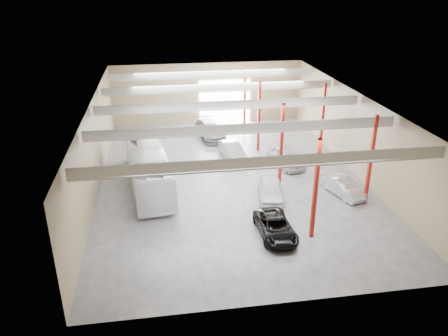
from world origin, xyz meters
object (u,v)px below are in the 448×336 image
object	(u,v)px
black_sedan	(275,227)
car_right_near	(343,187)
coach_bus	(148,167)
car_right_far	(286,156)
car_row_c	(210,130)
car_row_a	(271,190)
car_row_b	(232,150)

from	to	relation	value
black_sedan	car_right_near	xyz separation A→B (m)	(6.85, 5.01, 0.03)
coach_bus	car_right_far	xyz separation A→B (m)	(12.43, 2.41, -0.84)
car_row_c	car_right_near	bearing A→B (deg)	-68.47
car_row_a	car_right_far	distance (m)	6.97
car_right_near	car_row_b	bearing A→B (deg)	113.39
car_row_b	car_row_a	bearing A→B (deg)	-88.55
car_row_a	car_row_c	xyz separation A→B (m)	(-2.94, 14.76, 0.05)
car_row_a	car_row_b	size ratio (longest dim) A/B	1.01
car_row_c	car_row_b	bearing A→B (deg)	-85.86
car_row_a	car_row_b	bearing A→B (deg)	110.12
black_sedan	car_row_b	size ratio (longest dim) A/B	1.04
car_right_near	coach_bus	bearing A→B (deg)	148.96
car_right_near	car_row_a	bearing A→B (deg)	162.03
car_right_near	car_right_far	xyz separation A→B (m)	(-2.80, 6.46, 0.15)
car_right_near	car_row_c	bearing A→B (deg)	104.28
car_row_b	car_right_near	bearing A→B (deg)	-59.05
car_right_near	car_right_far	size ratio (longest dim) A/B	0.85
car_row_c	car_right_near	size ratio (longest dim) A/B	1.37
car_row_a	car_right_far	bearing A→B (deg)	74.23
coach_bus	car_row_b	world-z (taller)	coach_bus
car_row_a	car_right_near	xyz separation A→B (m)	(5.84, -0.19, -0.10)
black_sedan	car_row_b	world-z (taller)	car_row_b
car_row_a	car_right_near	distance (m)	5.84
black_sedan	car_row_a	xyz separation A→B (m)	(1.02, 5.20, 0.13)
black_sedan	car_row_c	size ratio (longest dim) A/B	0.82
car_row_b	car_row_c	size ratio (longest dim) A/B	0.79
car_row_c	car_right_near	xyz separation A→B (m)	(8.78, -14.94, -0.14)
black_sedan	car_row_a	size ratio (longest dim) A/B	1.02
car_right_near	car_right_far	bearing A→B (deg)	97.28
coach_bus	car_row_b	size ratio (longest dim) A/B	2.66
car_row_c	car_right_far	bearing A→B (deg)	-63.72
car_row_a	car_row_c	size ratio (longest dim) A/B	0.80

